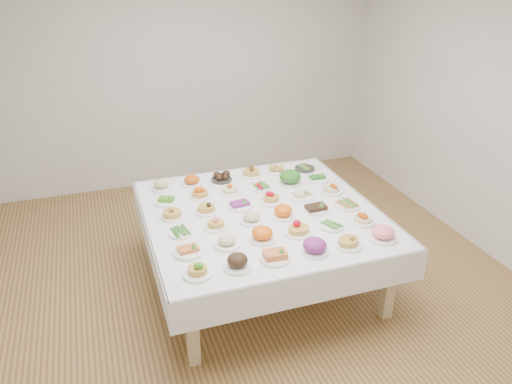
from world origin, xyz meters
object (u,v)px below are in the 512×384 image
object	(u,v)px
dish_0	(197,269)
dish_35	(305,168)
display_table	(261,218)
dish_18	(172,212)

from	to	relation	value
dish_0	dish_35	size ratio (longest dim) A/B	1.04
dish_0	display_table	bearing A→B (deg)	45.34
dish_18	dish_0	bearing A→B (deg)	-88.97
dish_0	dish_18	distance (m)	0.92
dish_18	dish_35	size ratio (longest dim) A/B	0.94
display_table	dish_0	distance (m)	1.10
display_table	dish_18	size ratio (longest dim) A/B	10.44
dish_35	display_table	bearing A→B (deg)	-135.14
display_table	dish_0	size ratio (longest dim) A/B	9.42
display_table	dish_35	world-z (taller)	dish_35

